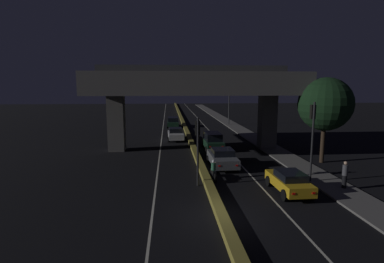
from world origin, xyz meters
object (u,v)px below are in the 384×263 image
object	(u,v)px
traffic_light_right_of_median	(312,128)
street_lamp	(228,97)
car_dark_green_second_oncoming	(173,122)
car_white_lead_oncoming	(176,134)
car_taxi_yellow_lead	(289,181)
pedestrian_on_sidewalk	(345,175)
car_dark_green_third	(213,140)
traffic_light_left_of_median	(198,140)
motorcycle_black_filtering_near	(213,171)
car_grey_second	(222,158)

from	to	relation	value
traffic_light_right_of_median	street_lamp	size ratio (longest dim) A/B	0.67
traffic_light_right_of_median	car_dark_green_second_oncoming	world-z (taller)	traffic_light_right_of_median
street_lamp	car_white_lead_oncoming	distance (m)	16.82
car_taxi_yellow_lead	car_white_lead_oncoming	distance (m)	20.17
street_lamp	car_dark_green_second_oncoming	xyz separation A→B (m)	(-9.23, -1.73, -3.99)
car_taxi_yellow_lead	pedestrian_on_sidewalk	xyz separation A→B (m)	(3.76, 0.29, 0.26)
street_lamp	car_dark_green_third	distance (m)	20.42
traffic_light_left_of_median	traffic_light_right_of_median	distance (m)	7.76
traffic_light_left_of_median	pedestrian_on_sidewalk	size ratio (longest dim) A/B	2.61
car_taxi_yellow_lead	car_dark_green_second_oncoming	xyz separation A→B (m)	(-6.66, 30.89, 0.10)
traffic_light_left_of_median	motorcycle_black_filtering_near	world-z (taller)	traffic_light_left_of_median
traffic_light_right_of_median	pedestrian_on_sidewalk	xyz separation A→B (m)	(1.52, -1.60, -2.76)
street_lamp	pedestrian_on_sidewalk	world-z (taller)	street_lamp
car_dark_green_third	pedestrian_on_sidewalk	distance (m)	14.57
traffic_light_left_of_median	car_taxi_yellow_lead	xyz separation A→B (m)	(5.50, -1.89, -2.35)
car_dark_green_second_oncoming	motorcycle_black_filtering_near	bearing A→B (deg)	5.69
traffic_light_right_of_median	street_lamp	world-z (taller)	street_lamp
traffic_light_left_of_median	car_grey_second	xyz separation A→B (m)	(2.48, 4.52, -2.34)
car_grey_second	traffic_light_right_of_median	bearing A→B (deg)	-131.67
car_dark_green_third	motorcycle_black_filtering_near	bearing A→B (deg)	170.32
car_taxi_yellow_lead	pedestrian_on_sidewalk	size ratio (longest dim) A/B	2.33
car_dark_green_second_oncoming	car_grey_second	bearing A→B (deg)	9.25
traffic_light_left_of_median	car_grey_second	distance (m)	5.66
car_grey_second	motorcycle_black_filtering_near	distance (m)	3.64
street_lamp	car_taxi_yellow_lead	size ratio (longest dim) A/B	2.03
car_taxi_yellow_lead	car_grey_second	bearing A→B (deg)	24.21
car_grey_second	car_white_lead_oncoming	distance (m)	13.15
car_dark_green_second_oncoming	motorcycle_black_filtering_near	xyz separation A→B (m)	(2.39, -27.90, -0.23)
car_dark_green_second_oncoming	pedestrian_on_sidewalk	size ratio (longest dim) A/B	2.67
traffic_light_left_of_median	motorcycle_black_filtering_near	bearing A→B (deg)	41.78
street_lamp	pedestrian_on_sidewalk	distance (m)	32.59
car_dark_green_third	car_white_lead_oncoming	distance (m)	6.88
car_grey_second	car_dark_green_third	bearing A→B (deg)	-2.83
car_dark_green_second_oncoming	traffic_light_left_of_median	bearing A→B (deg)	3.08
traffic_light_left_of_median	motorcycle_black_filtering_near	xyz separation A→B (m)	(1.23, 1.10, -2.49)
street_lamp	traffic_light_right_of_median	bearing A→B (deg)	-90.62
car_taxi_yellow_lead	traffic_light_right_of_median	bearing A→B (deg)	-50.89
car_white_lead_oncoming	car_dark_green_second_oncoming	size ratio (longest dim) A/B	0.91
car_white_lead_oncoming	motorcycle_black_filtering_near	world-z (taller)	car_white_lead_oncoming
motorcycle_black_filtering_near	pedestrian_on_sidewalk	xyz separation A→B (m)	(8.02, -2.71, 0.39)
car_taxi_yellow_lead	car_grey_second	distance (m)	7.09
traffic_light_left_of_median	car_dark_green_third	size ratio (longest dim) A/B	1.10
traffic_light_right_of_median	car_dark_green_third	xyz separation A→B (m)	(-5.02, 11.42, -2.84)
car_white_lead_oncoming	traffic_light_right_of_median	bearing A→B (deg)	25.05
car_taxi_yellow_lead	car_white_lead_oncoming	size ratio (longest dim) A/B	0.96
motorcycle_black_filtering_near	street_lamp	bearing A→B (deg)	-14.68
street_lamp	pedestrian_on_sidewalk	xyz separation A→B (m)	(1.19, -32.34, -3.83)
car_grey_second	traffic_light_left_of_median	bearing A→B (deg)	150.34
traffic_light_right_of_median	car_dark_green_third	world-z (taller)	traffic_light_right_of_median
car_taxi_yellow_lead	motorcycle_black_filtering_near	size ratio (longest dim) A/B	1.99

